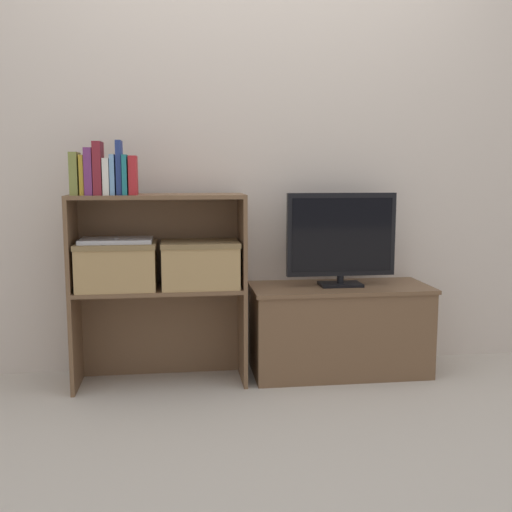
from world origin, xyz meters
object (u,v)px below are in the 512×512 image
object	(u,v)px
storage_basket_right	(200,262)
book_mustard	(83,175)
book_teal	(125,175)
book_olive	(75,174)
tv	(341,237)
book_plum	(90,172)
book_crimson	(133,175)
laptop	(116,240)
book_maroon	(98,168)
tv_stand	(339,329)
storage_basket_left	(117,264)
book_navy	(119,168)
book_skyblue	(113,175)
book_ivory	(107,177)

from	to	relation	value
storage_basket_right	book_mustard	bearing A→B (deg)	-175.57
book_teal	book_olive	bearing A→B (deg)	-180.00
tv	book_plum	xyz separation A→B (m)	(-1.25, -0.09, 0.34)
book_crimson	storage_basket_right	size ratio (longest dim) A/B	0.48
laptop	book_maroon	bearing A→B (deg)	-147.71
tv_stand	storage_basket_left	world-z (taller)	storage_basket_left
laptop	book_plum	bearing A→B (deg)	-158.53
laptop	book_mustard	bearing A→B (deg)	-163.15
tv_stand	book_crimson	bearing A→B (deg)	-174.94
book_crimson	storage_basket_right	distance (m)	0.53
book_mustard	book_navy	size ratio (longest dim) A/B	0.73
storage_basket_right	book_skyblue	bearing A→B (deg)	-174.06
book_plum	book_skyblue	world-z (taller)	book_plum
book_skyblue	book_olive	bearing A→B (deg)	180.00
book_skyblue	laptop	xyz separation A→B (m)	(0.00, 0.04, -0.32)
book_ivory	book_skyblue	size ratio (longest dim) A/B	0.91
laptop	storage_basket_right	bearing A→B (deg)	0.00
tv_stand	book_maroon	distance (m)	1.48
book_ivory	storage_basket_right	size ratio (longest dim) A/B	0.45
book_crimson	book_mustard	bearing A→B (deg)	180.00
book_mustard	book_crimson	bearing A→B (deg)	0.00
book_ivory	storage_basket_left	world-z (taller)	book_ivory
book_teal	storage_basket_left	bearing A→B (deg)	143.26
tv	book_navy	distance (m)	1.18
storage_basket_right	book_olive	bearing A→B (deg)	-175.83
book_ivory	book_plum	bearing A→B (deg)	180.00
book_teal	storage_basket_right	xyz separation A→B (m)	(0.35, 0.04, -0.43)
book_olive	book_navy	distance (m)	0.21
book_olive	book_mustard	world-z (taller)	book_olive
book_olive	book_mustard	xyz separation A→B (m)	(0.04, 0.00, -0.01)
book_teal	book_crimson	size ratio (longest dim) A/B	1.02
book_maroon	book_ivory	distance (m)	0.05
book_plum	book_crimson	size ratio (longest dim) A/B	1.20
book_olive	tv	bearing A→B (deg)	3.97
book_mustard	book_olive	bearing A→B (deg)	180.00
book_ivory	book_navy	distance (m)	0.07
book_teal	laptop	bearing A→B (deg)	143.26
book_ivory	laptop	size ratio (longest dim) A/B	0.50
tv	laptop	distance (m)	1.15
book_mustard	laptop	world-z (taller)	book_mustard
book_olive	book_skyblue	distance (m)	0.17
book_teal	book_navy	bearing A→B (deg)	-180.00
book_maroon	storage_basket_right	size ratio (longest dim) A/B	0.65
book_ivory	storage_basket_right	xyz separation A→B (m)	(0.44, 0.04, -0.42)
book_maroon	storage_basket_right	world-z (taller)	book_maroon
tv	book_teal	size ratio (longest dim) A/B	3.05
tv_stand	book_olive	size ratio (longest dim) A/B	4.71
tv	book_crimson	world-z (taller)	book_crimson
book_navy	storage_basket_left	bearing A→B (deg)	125.29
book_plum	book_ivory	size ratio (longest dim) A/B	1.28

